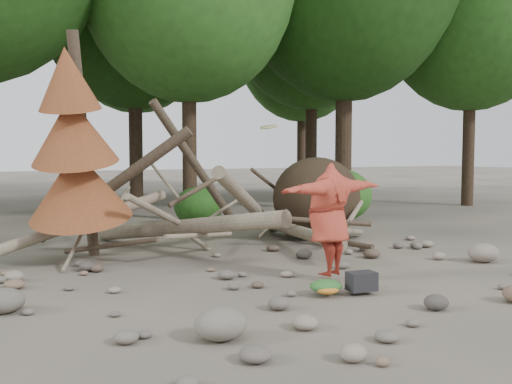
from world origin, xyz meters
name	(u,v)px	position (x,y,z in m)	size (l,w,h in m)	color
ground	(315,287)	(0.00, 0.00, 0.00)	(120.00, 120.00, 0.00)	#514C44
deadfall_pile	(297,201)	(2.02, 4.24, 0.95)	(8.55, 5.24, 3.30)	#332619
dead_conifer	(75,151)	(-3.12, 3.37, 2.11)	(2.06, 2.16, 4.35)	#4C3F30
bush_mid	(199,206)	(0.80, 7.80, 0.56)	(1.40, 1.40, 1.12)	#255719
bush_right	(339,195)	(5.00, 7.00, 0.80)	(2.00, 2.00, 1.60)	#2E6820
frisbee_thrower	(329,219)	(0.47, 0.36, 1.00)	(2.35, 1.26, 2.48)	#AF3827
backpack	(361,285)	(0.39, -0.68, 0.14)	(0.41, 0.27, 0.27)	black
cloth_green	(326,289)	(-0.13, -0.52, 0.09)	(0.50, 0.41, 0.19)	#2C6528
cloth_orange	(328,293)	(-0.16, -0.63, 0.06)	(0.34, 0.28, 0.12)	#BE7020
boulder_front_left	(221,324)	(-2.24, -1.72, 0.18)	(0.61, 0.55, 0.36)	slate
boulder_mid_right	(483,253)	(3.96, 0.39, 0.18)	(0.61, 0.54, 0.36)	gray
boulder_mid_left	(4,301)	(-4.43, 0.47, 0.16)	(0.54, 0.49, 0.33)	#676056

